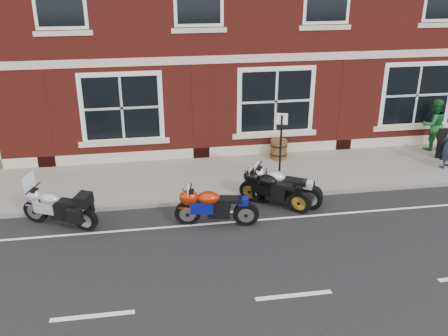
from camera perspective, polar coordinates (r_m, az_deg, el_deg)
The scene contains 11 objects.
ground at distance 13.00m, azimuth 4.20°, elevation -6.37°, with size 80.00×80.00×0.00m, color black.
sidewalk at distance 15.60m, azimuth 1.73°, elevation -0.84°, with size 30.00×3.00×0.12m, color slate.
kerb at distance 14.20m, azimuth 2.92°, elevation -3.39°, with size 30.00×0.16×0.12m, color slate.
moto_touring_silver at distance 13.32m, azimuth -18.49°, elevation -4.09°, with size 1.95×1.05×1.39m.
moto_sport_red at distance 12.69m, azimuth -1.03°, elevation -4.25°, with size 2.13×0.55×0.97m.
moto_sport_black at distance 13.67m, azimuth 5.71°, elevation -2.32°, with size 1.74×1.39×0.94m.
moto_sport_silver at distance 13.80m, azimuth 6.55°, elevation -1.92°, with size 2.00×1.27×1.01m.
moto_naked_black at distance 13.86m, azimuth 7.09°, elevation -2.18°, with size 1.92×0.63×0.88m.
pedestrian_right at distance 18.73m, azimuth 22.82°, elevation 4.60°, with size 0.87×0.68×1.80m, color #195826.
barrel_planter at distance 16.75m, azimuth 6.27°, elevation 2.17°, with size 0.58×0.58×0.64m.
parking_sign at distance 14.17m, azimuth 6.49°, elevation 2.51°, with size 0.32×0.11×2.28m.
Camera 1 is at (-2.73, -11.00, 6.37)m, focal length 40.00 mm.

